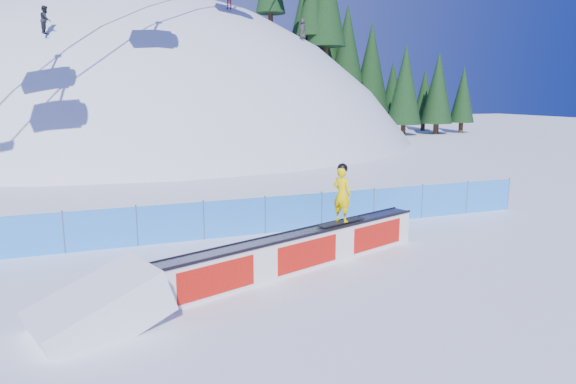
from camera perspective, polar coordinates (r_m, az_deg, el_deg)
name	(u,v)px	position (r m, az deg, el deg)	size (l,w,h in m)	color
ground	(284,285)	(12.42, -0.46, -10.27)	(160.00, 160.00, 0.00)	white
snow_hill	(148,309)	(57.60, -15.32, -12.45)	(64.00, 64.00, 64.00)	white
treeline	(373,51)	(59.26, 9.45, 15.20)	(26.14, 12.67, 21.19)	#362215
safety_fence	(235,218)	(16.35, -5.90, -2.88)	(22.05, 0.05, 1.30)	#2B7EE8
rail_box	(301,251)	(13.30, 1.45, -6.56)	(8.06, 3.37, 1.00)	white
snow_ramp	(101,328)	(10.95, -20.07, -13.98)	(2.38, 1.59, 0.89)	white
snowboarder	(342,194)	(13.97, 6.01, -0.19)	(1.57, 0.80, 1.64)	black
distant_skiers	(156,2)	(41.65, -14.50, 19.79)	(19.81, 10.50, 6.27)	black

